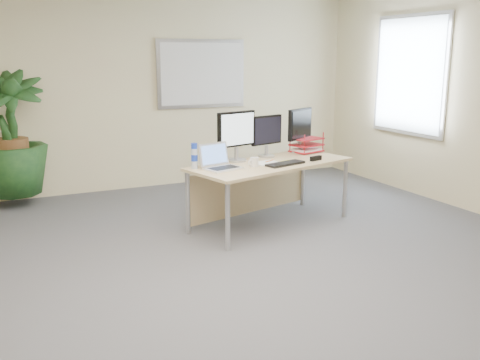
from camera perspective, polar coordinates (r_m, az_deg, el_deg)
name	(u,v)px	position (r m, az deg, el deg)	size (l,w,h in m)	color
floor	(248,311)	(3.98, 0.89, -13.77)	(8.00, 8.00, 0.00)	#4C4B50
back_wall	(116,90)	(7.37, -13.05, 9.30)	(7.00, 0.04, 2.70)	beige
whiteboard	(202,74)	(7.67, -4.13, 11.23)	(1.30, 0.04, 0.95)	#B4B4B9
window	(409,75)	(7.45, 17.63, 10.61)	(0.04, 1.30, 1.55)	#B4B4B9
desk	(264,174)	(5.79, 2.61, 0.61)	(1.93, 1.19, 0.69)	tan
floor_plant	(11,146)	(6.97, -23.21, 3.40)	(0.84, 0.84, 1.50)	#143919
monitor_left	(236,133)	(5.70, -0.38, 5.03)	(0.48, 0.22, 0.53)	#ABABAF
monitor_right	(267,133)	(5.97, 2.86, 5.00)	(0.41, 0.19, 0.46)	#ABABAF
monitor_dark	(300,127)	(6.28, 6.42, 5.59)	(0.43, 0.26, 0.51)	#ABABAF
laptop	(219,163)	(5.38, -2.21, 1.88)	(0.41, 0.38, 0.25)	white
keyboard	(285,164)	(5.58, 4.86, 1.75)	(0.45, 0.15, 0.02)	black
coffee_mug	(254,162)	(5.47, 1.50, 1.94)	(0.12, 0.08, 0.10)	silver
spiral_notebook	(266,163)	(5.64, 2.81, 1.82)	(0.27, 0.20, 0.01)	white
orange_pen	(269,161)	(5.70, 3.16, 2.05)	(0.01, 0.01, 0.15)	orange
yellow_highlighter	(285,161)	(5.74, 4.86, 2.02)	(0.02, 0.02, 0.13)	yellow
water_bottle	(194,157)	(5.37, -4.89, 2.51)	(0.07, 0.07, 0.26)	silver
letter_tray	(306,146)	(6.33, 7.10, 3.62)	(0.40, 0.34, 0.16)	#A8141D
stapler	(316,158)	(5.85, 8.09, 2.31)	(0.15, 0.04, 0.05)	black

